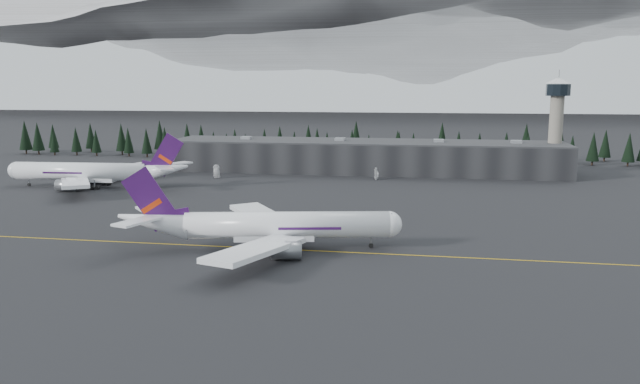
% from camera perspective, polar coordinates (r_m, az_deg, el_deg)
% --- Properties ---
extents(ground, '(1400.00, 1400.00, 0.00)m').
position_cam_1_polar(ground, '(136.33, -1.45, -5.13)').
color(ground, black).
rests_on(ground, ground).
extents(taxiline, '(400.00, 0.40, 0.02)m').
position_cam_1_polar(taxiline, '(134.43, -1.62, -5.34)').
color(taxiline, gold).
rests_on(taxiline, ground).
extents(terminal, '(160.00, 30.00, 12.60)m').
position_cam_1_polar(terminal, '(257.11, 4.04, 3.29)').
color(terminal, black).
rests_on(terminal, ground).
extents(control_tower, '(10.00, 10.00, 37.70)m').
position_cam_1_polar(control_tower, '(262.04, 20.81, 6.56)').
color(control_tower, gray).
rests_on(control_tower, ground).
extents(treeline, '(360.00, 20.00, 15.00)m').
position_cam_1_polar(treeline, '(293.62, 4.79, 4.31)').
color(treeline, black).
rests_on(treeline, ground).
extents(mountain_ridge, '(4400.00, 900.00, 420.00)m').
position_cam_1_polar(mountain_ridge, '(1130.02, 8.67, 7.82)').
color(mountain_ridge, white).
rests_on(mountain_ridge, ground).
extents(jet_main, '(60.90, 55.68, 18.09)m').
position_cam_1_polar(jet_main, '(135.07, -5.29, -3.08)').
color(jet_main, white).
rests_on(jet_main, ground).
extents(jet_parked, '(65.28, 60.11, 19.19)m').
position_cam_1_polar(jet_parked, '(229.17, -19.78, 1.74)').
color(jet_parked, white).
rests_on(jet_parked, ground).
extents(gse_vehicle_a, '(3.19, 5.54, 1.45)m').
position_cam_1_polar(gse_vehicle_a, '(241.61, -9.40, 1.44)').
color(gse_vehicle_a, white).
rests_on(gse_vehicle_a, ground).
extents(gse_vehicle_b, '(4.77, 2.26, 1.58)m').
position_cam_1_polar(gse_vehicle_b, '(235.31, 5.20, 1.33)').
color(gse_vehicle_b, white).
rests_on(gse_vehicle_b, ground).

